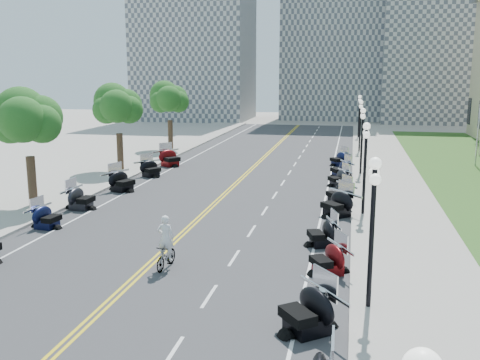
# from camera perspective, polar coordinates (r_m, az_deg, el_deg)

# --- Properties ---
(ground) EXTENTS (160.00, 160.00, 0.00)m
(ground) POSITION_cam_1_polar(r_m,az_deg,el_deg) (27.20, -5.42, -5.05)
(ground) COLOR gray
(road) EXTENTS (16.00, 90.00, 0.01)m
(road) POSITION_cam_1_polar(r_m,az_deg,el_deg) (36.58, -0.79, -0.72)
(road) COLOR #333335
(road) RESTS_ON ground
(centerline_yellow_a) EXTENTS (0.12, 90.00, 0.00)m
(centerline_yellow_a) POSITION_cam_1_polar(r_m,az_deg,el_deg) (36.60, -0.97, -0.70)
(centerline_yellow_a) COLOR yellow
(centerline_yellow_a) RESTS_ON road
(centerline_yellow_b) EXTENTS (0.12, 90.00, 0.00)m
(centerline_yellow_b) POSITION_cam_1_polar(r_m,az_deg,el_deg) (36.55, -0.60, -0.72)
(centerline_yellow_b) COLOR yellow
(centerline_yellow_b) RESTS_ON road
(edge_line_north) EXTENTS (0.12, 90.00, 0.00)m
(edge_line_north) POSITION_cam_1_polar(r_m,az_deg,el_deg) (35.75, 9.27, -1.14)
(edge_line_north) COLOR white
(edge_line_north) RESTS_ON road
(edge_line_south) EXTENTS (0.12, 90.00, 0.00)m
(edge_line_south) POSITION_cam_1_polar(r_m,az_deg,el_deg) (38.46, -10.13, -0.29)
(edge_line_south) COLOR white
(edge_line_south) RESTS_ON road
(lane_dash_3) EXTENTS (0.12, 2.00, 0.00)m
(lane_dash_3) POSITION_cam_1_polar(r_m,az_deg,el_deg) (15.70, -7.30, -17.92)
(lane_dash_3) COLOR white
(lane_dash_3) RESTS_ON road
(lane_dash_4) EXTENTS (0.12, 2.00, 0.00)m
(lane_dash_4) POSITION_cam_1_polar(r_m,az_deg,el_deg) (19.12, -3.30, -12.25)
(lane_dash_4) COLOR white
(lane_dash_4) RESTS_ON road
(lane_dash_5) EXTENTS (0.12, 2.00, 0.00)m
(lane_dash_5) POSITION_cam_1_polar(r_m,az_deg,el_deg) (22.73, -0.64, -8.31)
(lane_dash_5) COLOR white
(lane_dash_5) RESTS_ON road
(lane_dash_6) EXTENTS (0.12, 2.00, 0.00)m
(lane_dash_6) POSITION_cam_1_polar(r_m,az_deg,el_deg) (26.46, 1.24, -5.45)
(lane_dash_6) COLOR white
(lane_dash_6) RESTS_ON road
(lane_dash_7) EXTENTS (0.12, 2.00, 0.00)m
(lane_dash_7) POSITION_cam_1_polar(r_m,az_deg,el_deg) (30.25, 2.65, -3.30)
(lane_dash_7) COLOR white
(lane_dash_7) RESTS_ON road
(lane_dash_8) EXTENTS (0.12, 2.00, 0.00)m
(lane_dash_8) POSITION_cam_1_polar(r_m,az_deg,el_deg) (34.09, 3.73, -1.63)
(lane_dash_8) COLOR white
(lane_dash_8) RESTS_ON road
(lane_dash_9) EXTENTS (0.12, 2.00, 0.00)m
(lane_dash_9) POSITION_cam_1_polar(r_m,az_deg,el_deg) (37.97, 4.59, -0.29)
(lane_dash_9) COLOR white
(lane_dash_9) RESTS_ON road
(lane_dash_10) EXTENTS (0.12, 2.00, 0.00)m
(lane_dash_10) POSITION_cam_1_polar(r_m,az_deg,el_deg) (41.86, 5.30, 0.79)
(lane_dash_10) COLOR white
(lane_dash_10) RESTS_ON road
(lane_dash_11) EXTENTS (0.12, 2.00, 0.00)m
(lane_dash_11) POSITION_cam_1_polar(r_m,az_deg,el_deg) (45.78, 5.88, 1.69)
(lane_dash_11) COLOR white
(lane_dash_11) RESTS_ON road
(lane_dash_12) EXTENTS (0.12, 2.00, 0.00)m
(lane_dash_12) POSITION_cam_1_polar(r_m,az_deg,el_deg) (49.71, 6.37, 2.45)
(lane_dash_12) COLOR white
(lane_dash_12) RESTS_ON road
(lane_dash_13) EXTENTS (0.12, 2.00, 0.00)m
(lane_dash_13) POSITION_cam_1_polar(r_m,az_deg,el_deg) (53.65, 6.79, 3.09)
(lane_dash_13) COLOR white
(lane_dash_13) RESTS_ON road
(lane_dash_14) EXTENTS (0.12, 2.00, 0.00)m
(lane_dash_14) POSITION_cam_1_polar(r_m,az_deg,el_deg) (57.59, 7.15, 3.65)
(lane_dash_14) COLOR white
(lane_dash_14) RESTS_ON road
(lane_dash_15) EXTENTS (0.12, 2.00, 0.00)m
(lane_dash_15) POSITION_cam_1_polar(r_m,az_deg,el_deg) (61.55, 7.47, 4.14)
(lane_dash_15) COLOR white
(lane_dash_15) RESTS_ON road
(lane_dash_16) EXTENTS (0.12, 2.00, 0.00)m
(lane_dash_16) POSITION_cam_1_polar(r_m,az_deg,el_deg) (65.51, 7.75, 4.56)
(lane_dash_16) COLOR white
(lane_dash_16) RESTS_ON road
(lane_dash_17) EXTENTS (0.12, 2.00, 0.00)m
(lane_dash_17) POSITION_cam_1_polar(r_m,az_deg,el_deg) (69.47, 7.99, 4.94)
(lane_dash_17) COLOR white
(lane_dash_17) RESTS_ON road
(lane_dash_18) EXTENTS (0.12, 2.00, 0.00)m
(lane_dash_18) POSITION_cam_1_polar(r_m,az_deg,el_deg) (73.44, 8.21, 5.28)
(lane_dash_18) COLOR white
(lane_dash_18) RESTS_ON road
(lane_dash_19) EXTENTS (0.12, 2.00, 0.00)m
(lane_dash_19) POSITION_cam_1_polar(r_m,az_deg,el_deg) (77.41, 8.41, 5.58)
(lane_dash_19) COLOR white
(lane_dash_19) RESTS_ON road
(sidewalk_north) EXTENTS (5.00, 90.00, 0.15)m
(sidewalk_north) POSITION_cam_1_polar(r_m,az_deg,el_deg) (35.81, 15.84, -1.31)
(sidewalk_north) COLOR #9E9991
(sidewalk_north) RESTS_ON ground
(sidewalk_south) EXTENTS (5.00, 90.00, 0.15)m
(sidewalk_south) POSITION_cam_1_polar(r_m,az_deg,el_deg) (40.15, -15.57, 0.05)
(sidewalk_south) COLOR #9E9991
(sidewalk_south) RESTS_ON ground
(lawn) EXTENTS (9.00, 60.00, 0.10)m
(lawn) POSITION_cam_1_polar(r_m,az_deg,el_deg) (44.62, 24.17, 0.54)
(lawn) COLOR #356023
(lawn) RESTS_ON ground
(distant_block_a) EXTENTS (18.00, 14.00, 26.00)m
(distant_block_a) POSITION_cam_1_polar(r_m,az_deg,el_deg) (90.81, -4.84, 14.71)
(distant_block_a) COLOR gray
(distant_block_a) RESTS_ON ground
(distant_block_b) EXTENTS (16.00, 12.00, 30.00)m
(distant_block_b) POSITION_cam_1_polar(r_m,az_deg,el_deg) (93.26, 9.84, 15.73)
(distant_block_b) COLOR gray
(distant_block_b) RESTS_ON ground
(distant_block_c) EXTENTS (20.00, 14.00, 22.00)m
(distant_block_c) POSITION_cam_1_polar(r_m,az_deg,el_deg) (91.06, 21.35, 12.72)
(distant_block_c) COLOR gray
(distant_block_c) RESTS_ON ground
(street_lamp_1) EXTENTS (0.50, 1.20, 4.90)m
(street_lamp_1) POSITION_cam_1_polar(r_m,az_deg,el_deg) (17.65, 13.87, -5.65)
(street_lamp_1) COLOR black
(street_lamp_1) RESTS_ON sidewalk_north
(street_lamp_2) EXTENTS (0.50, 1.20, 4.90)m
(street_lamp_2) POSITION_cam_1_polar(r_m,az_deg,el_deg) (29.34, 13.16, 1.13)
(street_lamp_2) COLOR black
(street_lamp_2) RESTS_ON sidewalk_north
(street_lamp_3) EXTENTS (0.50, 1.20, 4.90)m
(street_lamp_3) POSITION_cam_1_polar(r_m,az_deg,el_deg) (41.21, 12.86, 4.03)
(street_lamp_3) COLOR black
(street_lamp_3) RESTS_ON sidewalk_north
(street_lamp_4) EXTENTS (0.50, 1.20, 4.90)m
(street_lamp_4) POSITION_cam_1_polar(r_m,az_deg,el_deg) (53.14, 12.69, 5.63)
(street_lamp_4) COLOR black
(street_lamp_4) RESTS_ON sidewalk_north
(street_lamp_5) EXTENTS (0.50, 1.20, 4.90)m
(street_lamp_5) POSITION_cam_1_polar(r_m,az_deg,el_deg) (65.10, 12.58, 6.64)
(street_lamp_5) COLOR black
(street_lamp_5) RESTS_ON sidewalk_north
(flagpole) EXTENTS (1.10, 0.20, 10.00)m
(flagpole) POSITION_cam_1_polar(r_m,az_deg,el_deg) (48.05, 24.25, 7.20)
(flagpole) COLOR silver
(flagpole) RESTS_ON ground
(tree_2) EXTENTS (4.80, 4.80, 9.20)m
(tree_2) POSITION_cam_1_polar(r_m,az_deg,el_deg) (32.41, -21.71, 5.41)
(tree_2) COLOR #235619
(tree_2) RESTS_ON sidewalk_south
(tree_3) EXTENTS (4.80, 4.80, 9.20)m
(tree_3) POSITION_cam_1_polar(r_m,az_deg,el_deg) (42.89, -12.85, 7.19)
(tree_3) COLOR #235619
(tree_3) RESTS_ON sidewalk_south
(tree_4) EXTENTS (4.80, 4.80, 9.20)m
(tree_4) POSITION_cam_1_polar(r_m,az_deg,el_deg) (54.01, -7.52, 8.18)
(tree_4) COLOR #235619
(tree_4) RESTS_ON sidewalk_south
(motorcycle_n_3) EXTENTS (3.04, 3.04, 1.51)m
(motorcycle_n_3) POSITION_cam_1_polar(r_m,az_deg,el_deg) (16.53, 7.19, -13.44)
(motorcycle_n_3) COLOR black
(motorcycle_n_3) RESTS_ON road
(motorcycle_n_4) EXTENTS (2.55, 2.55, 1.31)m
(motorcycle_n_4) POSITION_cam_1_polar(r_m,az_deg,el_deg) (21.12, 9.38, -8.17)
(motorcycle_n_4) COLOR #590A0C
(motorcycle_n_4) RESTS_ON road
(motorcycle_n_5) EXTENTS (2.39, 2.39, 1.32)m
(motorcycle_n_5) POSITION_cam_1_polar(r_m,az_deg,el_deg) (24.36, 8.78, -5.49)
(motorcycle_n_5) COLOR black
(motorcycle_n_5) RESTS_ON road
(motorcycle_n_6) EXTENTS (3.08, 3.08, 1.53)m
(motorcycle_n_6) POSITION_cam_1_polar(r_m,az_deg,el_deg) (29.42, 10.32, -2.38)
(motorcycle_n_6) COLOR black
(motorcycle_n_6) RESTS_ON road
(motorcycle_n_7) EXTENTS (2.67, 2.67, 1.34)m
(motorcycle_n_7) POSITION_cam_1_polar(r_m,az_deg,el_deg) (32.47, 10.51, -1.26)
(motorcycle_n_7) COLOR black
(motorcycle_n_7) RESTS_ON road
(motorcycle_n_8) EXTENTS (2.51, 2.51, 1.29)m
(motorcycle_n_8) POSITION_cam_1_polar(r_m,az_deg,el_deg) (37.24, 10.47, 0.31)
(motorcycle_n_8) COLOR black
(motorcycle_n_8) RESTS_ON road
(motorcycle_n_9) EXTENTS (2.62, 2.62, 1.36)m
(motorcycle_n_9) POSITION_cam_1_polar(r_m,az_deg,el_deg) (40.52, 10.70, 1.25)
(motorcycle_n_9) COLOR black
(motorcycle_n_9) RESTS_ON road
(motorcycle_n_10) EXTENTS (2.60, 2.60, 1.30)m
(motorcycle_n_10) POSITION_cam_1_polar(r_m,az_deg,el_deg) (45.56, 10.51, 2.33)
(motorcycle_n_10) COLOR black
(motorcycle_n_10) RESTS_ON road
(motorcycle_s_5) EXTENTS (2.00, 2.00, 1.27)m
(motorcycle_s_5) POSITION_cam_1_polar(r_m,az_deg,el_deg) (28.50, -19.94, -3.61)
(motorcycle_s_5) COLOR black
(motorcycle_s_5) RESTS_ON road
(motorcycle_s_6) EXTENTS (2.09, 2.09, 1.42)m
(motorcycle_s_6) POSITION_cam_1_polar(r_m,az_deg,el_deg) (31.78, -16.63, -1.75)
(motorcycle_s_6) COLOR black
(motorcycle_s_6) RESTS_ON road
(motorcycle_s_7) EXTENTS (2.77, 2.77, 1.50)m
(motorcycle_s_7) POSITION_cam_1_polar(r_m,az_deg,el_deg) (35.92, -12.50, -0.00)
(motorcycle_s_7) COLOR black
(motorcycle_s_7) RESTS_ON road
(motorcycle_s_8) EXTENTS (2.73, 2.73, 1.37)m
(motorcycle_s_8) POSITION_cam_1_polar(r_m,az_deg,el_deg) (40.54, -9.50, 1.30)
(motorcycle_s_8) COLOR black
(motorcycle_s_8) RESTS_ON road
(motorcycle_s_9) EXTENTS (3.11, 3.11, 1.55)m
(motorcycle_s_9) POSITION_cam_1_polar(r_m,az_deg,el_deg) (44.88, -7.48, 2.45)
(motorcycle_s_9) COLOR #590A0C
(motorcycle_s_9) RESTS_ON road
(bicycle) EXTENTS (0.64, 1.72, 1.01)m
(bicycle) POSITION_cam_1_polar(r_m,az_deg,el_deg) (21.65, -7.89, -8.06)
(bicycle) COLOR #A51414
(bicycle) RESTS_ON road
(cyclist_rider) EXTENTS (0.67, 0.44, 1.84)m
(cyclist_rider) POSITION_cam_1_polar(r_m,az_deg,el_deg) (21.22, -7.99, -4.43)
(cyclist_rider) COLOR silver
(cyclist_rider) RESTS_ON bicycle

